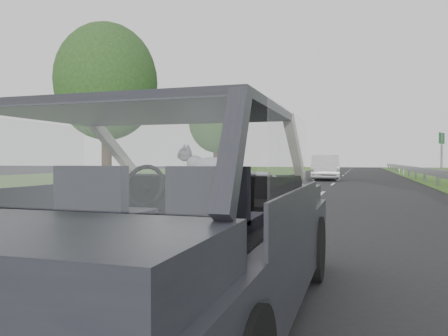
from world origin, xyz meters
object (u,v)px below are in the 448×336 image
Objects in this scene: highway_sign at (442,156)px; other_car at (325,167)px; cat at (214,165)px; subject_car at (173,217)px.

other_car is at bearing -126.82° from highway_sign.
highway_sign reaches higher than cat.
other_car is at bearing 91.82° from subject_car.
subject_car is 22.74m from other_car.
subject_car is 1.43× the size of highway_sign.
cat is at bearing 79.86° from subject_car.
cat is 26.52m from highway_sign.
highway_sign is at bearing 24.43° from other_car.
subject_car reaches higher than other_car.
subject_car is at bearing -95.87° from cat.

